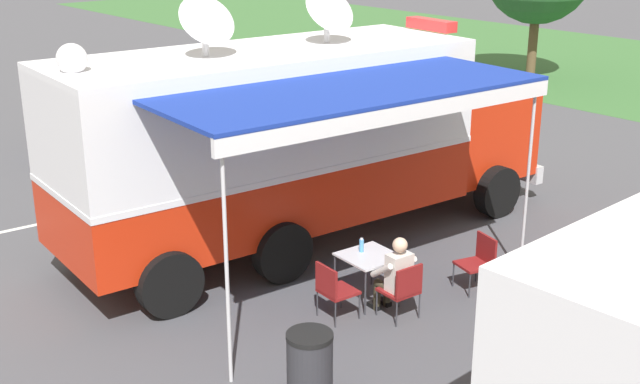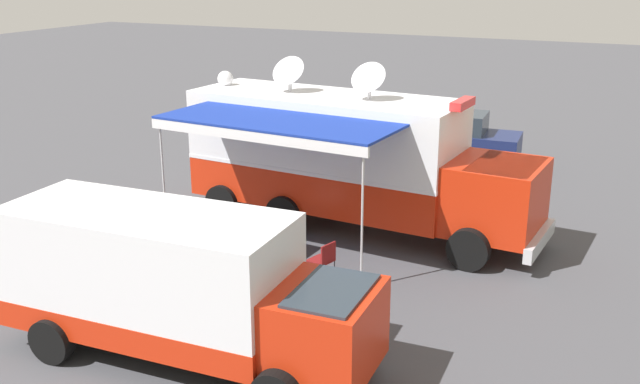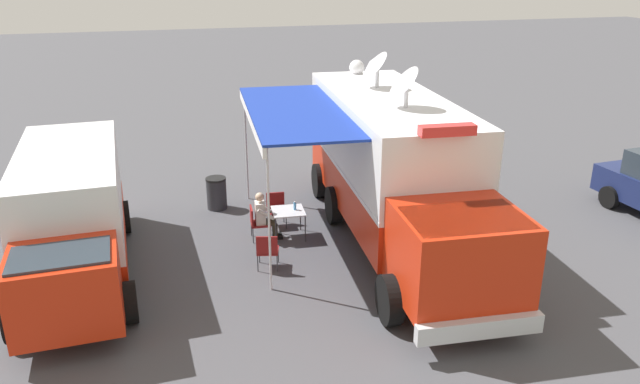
# 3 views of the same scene
# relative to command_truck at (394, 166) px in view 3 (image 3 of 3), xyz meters

# --- Properties ---
(ground_plane) EXTENTS (100.00, 100.00, 0.00)m
(ground_plane) POSITION_rel_command_truck_xyz_m (-0.09, -0.74, -1.95)
(ground_plane) COLOR #47474C
(lot_stripe) EXTENTS (0.47, 4.80, 0.01)m
(lot_stripe) POSITION_rel_command_truck_xyz_m (-3.81, -2.82, -1.94)
(lot_stripe) COLOR silver
(lot_stripe) RESTS_ON ground
(command_truck) EXTENTS (5.26, 9.64, 4.53)m
(command_truck) POSITION_rel_command_truck_xyz_m (0.00, 0.00, 0.00)
(command_truck) COLOR red
(command_truck) RESTS_ON ground
(folding_table) EXTENTS (0.86, 0.86, 0.73)m
(folding_table) POSITION_rel_command_truck_xyz_m (2.50, -0.78, -1.27)
(folding_table) COLOR silver
(folding_table) RESTS_ON ground
(water_bottle) EXTENTS (0.07, 0.07, 0.22)m
(water_bottle) POSITION_rel_command_truck_xyz_m (2.32, -0.78, -1.11)
(water_bottle) COLOR #4C99D8
(water_bottle) RESTS_ON folding_table
(folding_chair_at_table) EXTENTS (0.51, 0.51, 0.87)m
(folding_chair_at_table) POSITION_rel_command_truck_xyz_m (3.30, -0.86, -1.43)
(folding_chair_at_table) COLOR maroon
(folding_chair_at_table) RESTS_ON ground
(folding_chair_beside_table) EXTENTS (0.51, 0.51, 0.87)m
(folding_chair_beside_table) POSITION_rel_command_truck_xyz_m (2.64, -1.63, -1.43)
(folding_chair_beside_table) COLOR maroon
(folding_chair_beside_table) RESTS_ON ground
(folding_chair_spare_by_truck) EXTENTS (0.59, 0.59, 0.87)m
(folding_chair_spare_by_truck) POSITION_rel_command_truck_xyz_m (3.34, 0.80, -1.43)
(folding_chair_spare_by_truck) COLOR maroon
(folding_chair_spare_by_truck) RESTS_ON ground
(seated_responder) EXTENTS (0.68, 0.58, 1.25)m
(seated_responder) POSITION_rel_command_truck_xyz_m (3.11, -0.85, -1.30)
(seated_responder) COLOR silver
(seated_responder) RESTS_ON ground
(trash_bin) EXTENTS (0.57, 0.57, 0.91)m
(trash_bin) POSITION_rel_command_truck_xyz_m (4.03, -3.22, -1.49)
(trash_bin) COLOR #2D2D33
(trash_bin) RESTS_ON ground
(support_truck) EXTENTS (2.58, 6.89, 2.70)m
(support_truck) POSITION_rel_command_truck_xyz_m (7.48, -0.20, -0.56)
(support_truck) COLOR white
(support_truck) RESTS_ON ground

